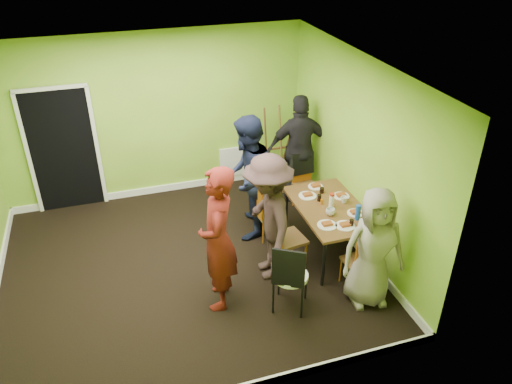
{
  "coord_description": "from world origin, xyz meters",
  "views": [
    {
      "loc": [
        -0.76,
        -5.59,
        4.46
      ],
      "look_at": [
        1.03,
        0.0,
        1.04
      ],
      "focal_mm": 35.0,
      "sensor_mm": 36.0,
      "label": 1
    }
  ],
  "objects_px": {
    "easel": "(278,147)",
    "blue_bottle": "(358,212)",
    "chair_bentwood": "(290,275)",
    "thermos": "(331,202)",
    "chair_front_end": "(361,260)",
    "person_left_far": "(247,178)",
    "person_back_end": "(300,150)",
    "orange_bottle": "(322,202)",
    "person_standing": "(218,240)",
    "chair_left_far": "(264,210)",
    "dining_table": "(330,210)",
    "chair_back_end": "(303,169)",
    "person_front_end": "(373,248)",
    "person_left_near": "(268,218)",
    "chair_left_near": "(283,234)"
  },
  "relations": [
    {
      "from": "chair_front_end",
      "to": "easel",
      "type": "height_order",
      "value": "easel"
    },
    {
      "from": "easel",
      "to": "chair_bentwood",
      "type": "bearing_deg",
      "value": -107.31
    },
    {
      "from": "chair_left_near",
      "to": "thermos",
      "type": "distance_m",
      "value": 0.85
    },
    {
      "from": "chair_left_near",
      "to": "chair_back_end",
      "type": "distance_m",
      "value": 1.8
    },
    {
      "from": "person_left_near",
      "to": "easel",
      "type": "bearing_deg",
      "value": 160.98
    },
    {
      "from": "person_left_far",
      "to": "thermos",
      "type": "bearing_deg",
      "value": 73.5
    },
    {
      "from": "person_left_far",
      "to": "person_left_near",
      "type": "relative_size",
      "value": 1.06
    },
    {
      "from": "chair_left_far",
      "to": "chair_front_end",
      "type": "relative_size",
      "value": 1.01
    },
    {
      "from": "easel",
      "to": "person_back_end",
      "type": "distance_m",
      "value": 0.6
    },
    {
      "from": "chair_left_far",
      "to": "chair_bentwood",
      "type": "bearing_deg",
      "value": -13.12
    },
    {
      "from": "chair_bentwood",
      "to": "person_left_far",
      "type": "xyz_separation_m",
      "value": [
        0.01,
        1.8,
        0.39
      ]
    },
    {
      "from": "orange_bottle",
      "to": "person_standing",
      "type": "distance_m",
      "value": 1.8
    },
    {
      "from": "orange_bottle",
      "to": "person_left_far",
      "type": "height_order",
      "value": "person_left_far"
    },
    {
      "from": "thermos",
      "to": "person_front_end",
      "type": "xyz_separation_m",
      "value": [
        0.05,
        -1.1,
        -0.04
      ]
    },
    {
      "from": "easel",
      "to": "thermos",
      "type": "height_order",
      "value": "easel"
    },
    {
      "from": "dining_table",
      "to": "blue_bottle",
      "type": "distance_m",
      "value": 0.48
    },
    {
      "from": "chair_left_far",
      "to": "chair_back_end",
      "type": "bearing_deg",
      "value": 122.81
    },
    {
      "from": "chair_bentwood",
      "to": "orange_bottle",
      "type": "xyz_separation_m",
      "value": [
        0.9,
        1.09,
        0.23
      ]
    },
    {
      "from": "chair_bentwood",
      "to": "person_back_end",
      "type": "height_order",
      "value": "person_back_end"
    },
    {
      "from": "person_standing",
      "to": "blue_bottle",
      "type": "bearing_deg",
      "value": 110.43
    },
    {
      "from": "dining_table",
      "to": "easel",
      "type": "xyz_separation_m",
      "value": [
        -0.03,
        2.07,
        0.07
      ]
    },
    {
      "from": "chair_left_far",
      "to": "chair_bentwood",
      "type": "relative_size",
      "value": 0.85
    },
    {
      "from": "blue_bottle",
      "to": "person_back_end",
      "type": "xyz_separation_m",
      "value": [
        -0.06,
        1.92,
        0.07
      ]
    },
    {
      "from": "chair_back_end",
      "to": "person_standing",
      "type": "xyz_separation_m",
      "value": [
        -1.89,
        -1.91,
        0.29
      ]
    },
    {
      "from": "easel",
      "to": "person_standing",
      "type": "distance_m",
      "value": 3.15
    },
    {
      "from": "easel",
      "to": "blue_bottle",
      "type": "bearing_deg",
      "value": -84.42
    },
    {
      "from": "person_left_far",
      "to": "person_back_end",
      "type": "bearing_deg",
      "value": 146.3
    },
    {
      "from": "chair_left_far",
      "to": "person_back_end",
      "type": "bearing_deg",
      "value": 128.67
    },
    {
      "from": "chair_bentwood",
      "to": "thermos",
      "type": "relative_size",
      "value": 5.1
    },
    {
      "from": "person_left_far",
      "to": "dining_table",
      "type": "bearing_deg",
      "value": 74.09
    },
    {
      "from": "dining_table",
      "to": "chair_bentwood",
      "type": "relative_size",
      "value": 1.48
    },
    {
      "from": "blue_bottle",
      "to": "person_back_end",
      "type": "bearing_deg",
      "value": 91.77
    },
    {
      "from": "chair_front_end",
      "to": "chair_bentwood",
      "type": "xyz_separation_m",
      "value": [
        -1.02,
        -0.09,
        0.08
      ]
    },
    {
      "from": "person_left_far",
      "to": "person_standing",
      "type": "bearing_deg",
      "value": -5.94
    },
    {
      "from": "orange_bottle",
      "to": "person_left_far",
      "type": "distance_m",
      "value": 1.14
    },
    {
      "from": "chair_left_far",
      "to": "person_front_end",
      "type": "bearing_deg",
      "value": 19.82
    },
    {
      "from": "blue_bottle",
      "to": "orange_bottle",
      "type": "relative_size",
      "value": 2.67
    },
    {
      "from": "chair_bentwood",
      "to": "person_left_near",
      "type": "bearing_deg",
      "value": 122.37
    },
    {
      "from": "blue_bottle",
      "to": "person_front_end",
      "type": "distance_m",
      "value": 0.74
    },
    {
      "from": "blue_bottle",
      "to": "chair_back_end",
      "type": "bearing_deg",
      "value": 92.37
    },
    {
      "from": "chair_front_end",
      "to": "chair_left_far",
      "type": "bearing_deg",
      "value": 114.12
    },
    {
      "from": "chair_left_near",
      "to": "thermos",
      "type": "xyz_separation_m",
      "value": [
        0.78,
        0.18,
        0.27
      ]
    },
    {
      "from": "thermos",
      "to": "person_front_end",
      "type": "distance_m",
      "value": 1.1
    },
    {
      "from": "blue_bottle",
      "to": "person_left_far",
      "type": "bearing_deg",
      "value": 134.5
    },
    {
      "from": "orange_bottle",
      "to": "chair_left_near",
      "type": "bearing_deg",
      "value": -156.56
    },
    {
      "from": "thermos",
      "to": "chair_bentwood",
      "type": "bearing_deg",
      "value": -135.38
    },
    {
      "from": "orange_bottle",
      "to": "chair_bentwood",
      "type": "bearing_deg",
      "value": -129.29
    },
    {
      "from": "dining_table",
      "to": "person_left_far",
      "type": "relative_size",
      "value": 0.79
    },
    {
      "from": "person_back_end",
      "to": "blue_bottle",
      "type": "bearing_deg",
      "value": 102.36
    },
    {
      "from": "easel",
      "to": "orange_bottle",
      "type": "height_order",
      "value": "easel"
    }
  ]
}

